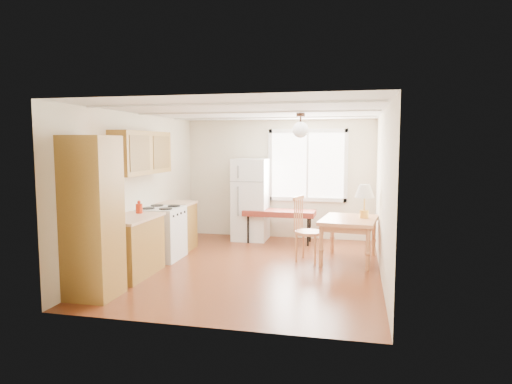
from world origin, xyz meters
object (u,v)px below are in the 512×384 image
(bench, at_px, (279,214))
(chair, at_px, (303,224))
(dining_table, at_px, (349,224))
(refrigerator, at_px, (251,199))

(bench, xyz_separation_m, chair, (0.64, -1.33, 0.04))
(dining_table, bearing_deg, chair, -162.64)
(refrigerator, height_order, dining_table, refrigerator)
(dining_table, distance_m, chair, 0.77)
(refrigerator, relative_size, chair, 1.53)
(bench, bearing_deg, refrigerator, 165.42)
(dining_table, bearing_deg, bench, 146.46)
(bench, distance_m, dining_table, 1.84)
(bench, bearing_deg, dining_table, -39.46)
(refrigerator, xyz_separation_m, bench, (0.64, -0.18, -0.25))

